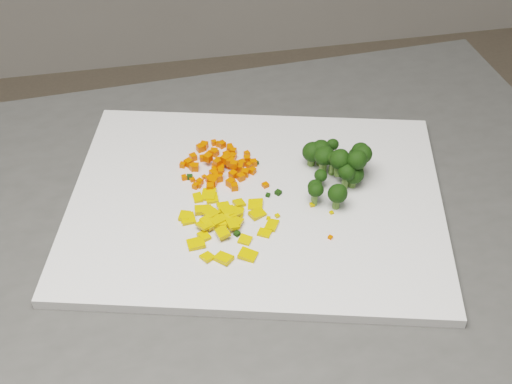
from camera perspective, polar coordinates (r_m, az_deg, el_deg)
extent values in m
cube|color=silver|center=(0.86, 0.00, -0.80)|extent=(0.52, 0.45, 0.01)
cube|color=#EB4302|center=(0.92, -4.31, 2.71)|extent=(0.01, 0.01, 0.01)
cube|color=#EB4302|center=(0.94, -3.39, 3.96)|extent=(0.01, 0.01, 0.01)
cube|color=#EB4302|center=(0.89, -1.85, 1.40)|extent=(0.01, 0.01, 0.01)
cube|color=#EB4302|center=(0.88, -3.78, 1.02)|extent=(0.01, 0.01, 0.01)
cube|color=#EB4302|center=(0.89, -2.05, 2.42)|extent=(0.01, 0.01, 0.01)
cube|color=#EB4302|center=(0.90, -1.14, 2.31)|extent=(0.01, 0.01, 0.01)
cube|color=#EB4302|center=(0.90, -1.37, 1.95)|extent=(0.01, 0.01, 0.01)
cube|color=#EB4302|center=(0.88, -3.54, 1.01)|extent=(0.01, 0.01, 0.01)
cube|color=#EB4302|center=(0.88, -1.22, 1.20)|extent=(0.01, 0.01, 0.01)
cube|color=#EB4302|center=(0.93, -4.18, 3.73)|extent=(0.01, 0.01, 0.01)
cube|color=#EB4302|center=(0.93, -4.47, 3.52)|extent=(0.01, 0.01, 0.01)
cube|color=#EB4302|center=(0.92, -5.05, 2.80)|extent=(0.01, 0.01, 0.01)
cube|color=#EB4302|center=(0.90, -3.33, 2.08)|extent=(0.01, 0.01, 0.01)
cube|color=#EB4302|center=(0.92, -1.83, 2.87)|extent=(0.01, 0.01, 0.01)
cube|color=#EB4302|center=(0.93, -2.10, 3.64)|extent=(0.01, 0.01, 0.01)
cube|color=#EB4302|center=(0.88, -4.60, 0.55)|extent=(0.01, 0.01, 0.01)
cube|color=#EB4302|center=(0.89, -5.77, 1.16)|extent=(0.01, 0.01, 0.01)
cube|color=#EB4302|center=(0.92, -3.30, 3.13)|extent=(0.01, 0.01, 0.01)
cube|color=#EB4302|center=(0.94, -2.75, 3.82)|extent=(0.01, 0.01, 0.01)
cube|color=#EB4302|center=(0.87, -3.69, 0.38)|extent=(0.01, 0.01, 0.01)
cube|color=#EB4302|center=(0.90, -3.32, 1.80)|extent=(0.01, 0.01, 0.01)
cube|color=#EB4302|center=(0.90, -3.22, 2.16)|extent=(0.01, 0.01, 0.01)
cube|color=#EB4302|center=(0.88, -2.85, 1.65)|extent=(0.01, 0.01, 0.01)
cube|color=#EB4302|center=(0.91, -5.89, 2.17)|extent=(0.01, 0.01, 0.01)
cube|color=#EB4302|center=(0.89, -3.42, 1.49)|extent=(0.01, 0.01, 0.01)
cube|color=#EB4302|center=(0.92, -3.39, 3.20)|extent=(0.01, 0.01, 0.01)
cube|color=#EB4302|center=(0.90, -4.88, 2.00)|extent=(0.01, 0.01, 0.01)
cube|color=#EB4302|center=(0.94, -2.98, 3.84)|extent=(0.01, 0.01, 0.01)
cube|color=#EB4302|center=(0.87, -4.88, 0.49)|extent=(0.01, 0.01, 0.01)
cube|color=#EB4302|center=(0.90, -2.72, 2.61)|extent=(0.01, 0.01, 0.01)
cube|color=#EB4302|center=(0.90, -2.92, 2.12)|extent=(0.01, 0.01, 0.01)
cube|color=#EB4302|center=(0.90, -2.84, 1.90)|extent=(0.01, 0.01, 0.01)
cube|color=#EB4302|center=(0.90, -3.87, 2.76)|extent=(0.01, 0.01, 0.01)
cube|color=#EB4302|center=(0.90, -2.44, 2.64)|extent=(0.01, 0.01, 0.01)
cube|color=#EB4302|center=(0.90, -2.13, 2.21)|extent=(0.01, 0.01, 0.01)
cube|color=#EB4302|center=(0.92, -0.73, 3.07)|extent=(0.01, 0.01, 0.01)
cube|color=#EB4302|center=(0.92, -3.71, 3.09)|extent=(0.01, 0.01, 0.01)
cube|color=#EB4302|center=(0.90, -1.59, 1.91)|extent=(0.01, 0.01, 0.01)
cube|color=#EB4302|center=(0.91, -5.42, 2.35)|extent=(0.01, 0.01, 0.01)
cube|color=#EB4302|center=(0.87, -2.04, 0.74)|extent=(0.01, 0.01, 0.01)
cube|color=#EB4302|center=(0.90, -0.21, 2.35)|extent=(0.01, 0.01, 0.01)
cube|color=#EB4302|center=(0.88, -3.46, 0.81)|extent=(0.01, 0.01, 0.01)
cube|color=#EB4302|center=(0.92, -1.84, 3.27)|extent=(0.01, 0.01, 0.01)
cube|color=#EB4302|center=(0.91, -0.73, 2.66)|extent=(0.01, 0.01, 0.01)
cube|color=#EB4302|center=(0.90, -5.07, 2.00)|extent=(0.01, 0.01, 0.01)
cube|color=#EB4302|center=(0.90, -0.54, 2.14)|extent=(0.01, 0.01, 0.01)
cube|color=#EB4302|center=(0.93, -2.09, 3.44)|extent=(0.01, 0.01, 0.01)
cube|color=#EB4302|center=(0.89, -0.88, 1.54)|extent=(0.01, 0.01, 0.01)
cube|color=#EB4302|center=(0.92, -2.37, 2.98)|extent=(0.01, 0.01, 0.01)
cube|color=#EB4302|center=(0.91, -1.98, 2.82)|extent=(0.01, 0.01, 0.01)
cube|color=#EB4302|center=(0.89, -3.14, 2.37)|extent=(0.01, 0.01, 0.01)
cube|color=#EB4302|center=(0.89, -0.28, 1.70)|extent=(0.01, 0.01, 0.01)
cube|color=#EB4302|center=(0.90, -4.80, 2.05)|extent=(0.01, 0.01, 0.01)
cube|color=#EB4302|center=(0.91, -3.00, 2.50)|extent=(0.01, 0.01, 0.01)
cube|color=#EB4302|center=(0.88, -3.05, 1.18)|extent=(0.01, 0.01, 0.01)
cube|color=#EB4302|center=(0.89, -1.78, 2.20)|extent=(0.01, 0.01, 0.01)
cube|color=#EB4302|center=(0.94, -4.43, 3.67)|extent=(0.01, 0.01, 0.01)
cube|color=#EB4302|center=(0.88, -4.53, 0.81)|extent=(0.01, 0.01, 0.01)
cube|color=#EB4302|center=(0.87, -1.75, 0.42)|extent=(0.01, 0.01, 0.01)
cube|color=#D6990B|center=(0.86, -4.69, -0.46)|extent=(0.01, 0.02, 0.00)
cube|color=#D6990B|center=(0.83, -2.17, -1.56)|extent=(0.02, 0.02, 0.01)
cube|color=#D6990B|center=(0.82, -2.63, -2.36)|extent=(0.02, 0.01, 0.01)
cube|color=#D6990B|center=(0.82, -1.90, -2.57)|extent=(0.02, 0.02, 0.01)
cube|color=#D6990B|center=(0.82, -3.18, -2.65)|extent=(0.02, 0.02, 0.01)
cube|color=#D6990B|center=(0.82, -2.56, -2.35)|extent=(0.02, 0.02, 0.01)
cube|color=#D6990B|center=(0.85, -1.37, -0.89)|extent=(0.02, 0.02, 0.01)
cube|color=#D6990B|center=(0.80, -0.88, -3.85)|extent=(0.02, 0.02, 0.01)
cube|color=#D6990B|center=(0.83, -1.88, -1.66)|extent=(0.02, 0.02, 0.01)
cube|color=#D6990B|center=(0.84, -2.57, -1.26)|extent=(0.02, 0.02, 0.00)
cube|color=#D6990B|center=(0.86, -3.80, -0.22)|extent=(0.02, 0.02, 0.01)
cube|color=#D6990B|center=(0.80, -4.82, -4.13)|extent=(0.02, 0.02, 0.01)
cube|color=#D6990B|center=(0.79, -0.65, -5.05)|extent=(0.03, 0.02, 0.01)
cube|color=#D6990B|center=(0.84, -1.42, -1.66)|extent=(0.02, 0.02, 0.00)
cube|color=#D6990B|center=(0.82, -3.82, -2.45)|extent=(0.02, 0.02, 0.01)
cube|color=#D6990B|center=(0.79, -3.91, -5.21)|extent=(0.02, 0.02, 0.01)
cube|color=#D6990B|center=(0.84, -4.26, -1.44)|extent=(0.02, 0.02, 0.01)
cube|color=#D6990B|center=(0.81, -4.18, -3.55)|extent=(0.02, 0.02, 0.01)
cube|color=#D6990B|center=(0.82, -4.18, -2.66)|extent=(0.02, 0.02, 0.01)
cube|color=#D6990B|center=(0.83, -3.62, -1.67)|extent=(0.02, 0.02, 0.01)
cube|color=#D6990B|center=(0.83, -3.75, -2.54)|extent=(0.02, 0.02, 0.01)
cube|color=#D6990B|center=(0.85, -0.04, -1.00)|extent=(0.02, 0.02, 0.01)
cube|color=#D6990B|center=(0.84, -1.74, -1.58)|extent=(0.02, 0.02, 0.01)
cube|color=#D6990B|center=(0.81, 0.68, -3.30)|extent=(0.02, 0.02, 0.00)
cube|color=#D6990B|center=(0.84, -5.73, -1.91)|extent=(0.02, 0.02, 0.01)
cube|color=#D6990B|center=(0.78, -2.61, -5.31)|extent=(0.02, 0.02, 0.01)
cube|color=#D6990B|center=(0.86, -3.54, -0.51)|extent=(0.02, 0.02, 0.00)
cube|color=#D6990B|center=(0.83, -3.43, -2.07)|extent=(0.02, 0.02, 0.01)
cube|color=#D6990B|center=(0.82, 1.27, -2.66)|extent=(0.02, 0.02, 0.01)
cube|color=#D6990B|center=(0.82, -1.64, -2.31)|extent=(0.02, 0.02, 0.01)
cube|color=#D6990B|center=(0.83, 0.12, -1.77)|extent=(0.02, 0.02, 0.01)
cube|color=#D6990B|center=(0.81, -2.68, -3.27)|extent=(0.02, 0.02, 0.01)
cube|color=#D6990B|center=(0.83, -5.53, -2.12)|extent=(0.02, 0.02, 0.01)
cube|color=#D6990B|center=(0.83, -5.46, -2.14)|extent=(0.02, 0.02, 0.01)
cube|color=#D6990B|center=(0.82, -2.99, -2.28)|extent=(0.02, 0.02, 0.01)
cube|color=#D6990B|center=(0.84, -2.13, -1.53)|extent=(0.02, 0.02, 0.01)
cube|color=#EB4302|center=(0.81, 5.97, -3.62)|extent=(0.01, 0.01, 0.00)
cube|color=#D6990B|center=(0.83, 0.99, -2.11)|extent=(0.01, 0.01, 0.00)
cube|color=black|center=(0.81, -1.53, -3.35)|extent=(0.01, 0.01, 0.00)
cube|color=black|center=(0.86, 1.79, -0.04)|extent=(0.01, 0.01, 0.00)
cube|color=black|center=(0.89, -5.33, 1.20)|extent=(0.01, 0.01, 0.00)
cube|color=#EB4302|center=(0.89, -5.12, 1.00)|extent=(0.01, 0.01, 0.00)
cube|color=#EB4302|center=(0.84, -3.60, -1.83)|extent=(0.01, 0.01, 0.00)
cube|color=#D6990B|center=(0.83, 1.72, -1.91)|extent=(0.01, 0.01, 0.00)
cube|color=#D6990B|center=(0.84, 6.06, -1.65)|extent=(0.01, 0.01, 0.00)
cube|color=black|center=(0.82, -2.62, -2.54)|extent=(0.01, 0.01, 0.01)
cube|color=black|center=(0.84, -1.97, -1.47)|extent=(0.01, 0.01, 0.00)
cube|color=black|center=(0.91, -0.08, 2.35)|extent=(0.01, 0.01, 0.01)
cube|color=#EB4302|center=(0.89, -4.17, 1.22)|extent=(0.01, 0.01, 0.00)
cube|color=#D6990B|center=(0.85, 4.50, -1.02)|extent=(0.01, 0.01, 0.00)
cube|color=black|center=(0.86, 0.96, -0.24)|extent=(0.01, 0.01, 0.00)
cube|color=#EB4302|center=(0.87, 0.75, 0.57)|extent=(0.01, 0.01, 0.00)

